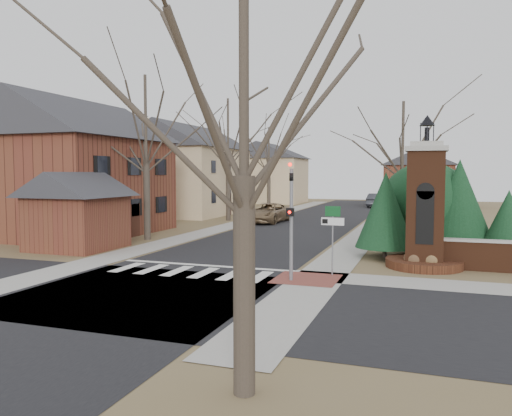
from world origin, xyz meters
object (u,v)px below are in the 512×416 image
at_px(brick_gate_monument, 425,217).
at_px(sign_post, 332,227).
at_px(pickup_truck, 268,213).
at_px(traffic_signal_pole, 291,212).
at_px(distant_car, 377,200).

bearing_deg(brick_gate_monument, sign_post, -138.58).
bearing_deg(pickup_truck, traffic_signal_pole, -66.11).
bearing_deg(sign_post, traffic_signal_pole, -132.43).
height_order(brick_gate_monument, pickup_truck, brick_gate_monument).
bearing_deg(sign_post, distant_car, 93.04).
distance_m(brick_gate_monument, pickup_truck, 20.60).
relative_size(traffic_signal_pole, pickup_truck, 0.79).
relative_size(brick_gate_monument, distant_car, 1.30).
relative_size(sign_post, distant_car, 0.55).
xyz_separation_m(sign_post, brick_gate_monument, (3.41, 3.01, 0.22)).
relative_size(traffic_signal_pole, brick_gate_monument, 0.69).
xyz_separation_m(sign_post, pickup_truck, (-8.90, 19.47, -1.16)).
distance_m(traffic_signal_pole, sign_post, 2.02).
xyz_separation_m(traffic_signal_pole, brick_gate_monument, (4.70, 4.42, -0.42)).
height_order(traffic_signal_pole, sign_post, traffic_signal_pole).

